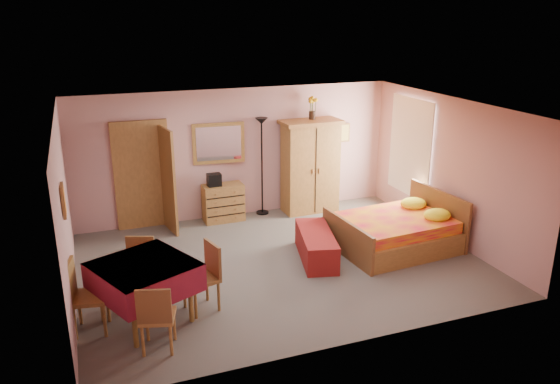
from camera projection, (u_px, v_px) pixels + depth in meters
name	position (u px, v px, depth m)	size (l,w,h in m)	color
floor	(281.00, 263.00, 9.16)	(6.50, 6.50, 0.00)	#645E58
ceiling	(281.00, 109.00, 8.34)	(6.50, 6.50, 0.00)	brown
wall_back	(237.00, 153.00, 10.97)	(6.50, 0.10, 2.60)	tan
wall_front	(354.00, 250.00, 6.53)	(6.50, 0.10, 2.60)	tan
wall_left	(65.00, 214.00, 7.67)	(0.10, 5.00, 2.60)	tan
wall_right	(449.00, 170.00, 9.83)	(0.10, 5.00, 2.60)	tan
doorway	(142.00, 176.00, 10.40)	(1.06, 0.12, 2.15)	#9E6B35
window	(411.00, 147.00, 10.83)	(0.08, 1.40, 1.95)	white
picture_left	(63.00, 201.00, 7.02)	(0.04, 0.32, 0.42)	orange
picture_back	(343.00, 133.00, 11.65)	(0.30, 0.04, 0.40)	#D8BF59
chest_of_drawers	(223.00, 203.00, 10.90)	(0.80, 0.40, 0.75)	olive
wall_mirror	(219.00, 143.00, 10.72)	(1.03, 0.05, 0.81)	white
stereo	(214.00, 180.00, 10.68)	(0.27, 0.20, 0.25)	black
floor_lamp	(262.00, 167.00, 11.09)	(0.26, 0.26, 2.01)	black
wardrobe	(310.00, 166.00, 11.28)	(1.23, 0.63, 1.93)	#A27137
sunflower_vase	(312.00, 108.00, 10.99)	(0.19, 0.19, 0.47)	gold
bed	(394.00, 223.00, 9.61)	(2.03, 1.60, 0.94)	red
bench	(316.00, 245.00, 9.26)	(0.52, 1.42, 0.47)	maroon
dining_table	(146.00, 293.00, 7.31)	(1.17, 1.17, 0.86)	maroon
chair_south	(157.00, 316.00, 6.71)	(0.42, 0.42, 0.92)	#AE743A
chair_north	(139.00, 270.00, 7.89)	(0.41, 0.41, 0.91)	#9F6636
chair_west	(90.00, 296.00, 7.07)	(0.46, 0.46, 1.00)	#9F6935
chair_east	(201.00, 278.00, 7.59)	(0.44, 0.44, 0.97)	olive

